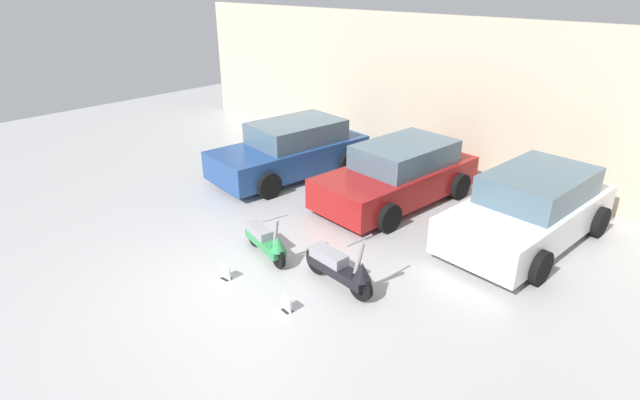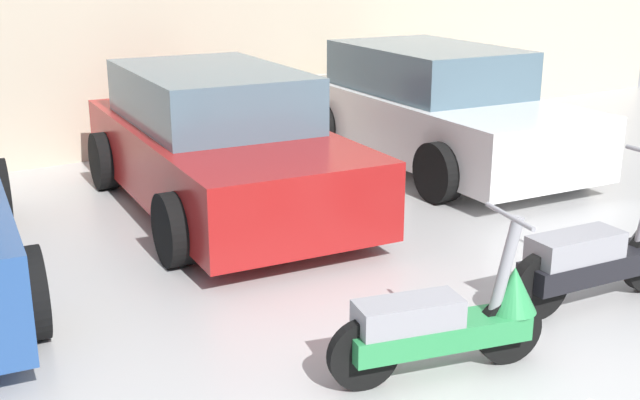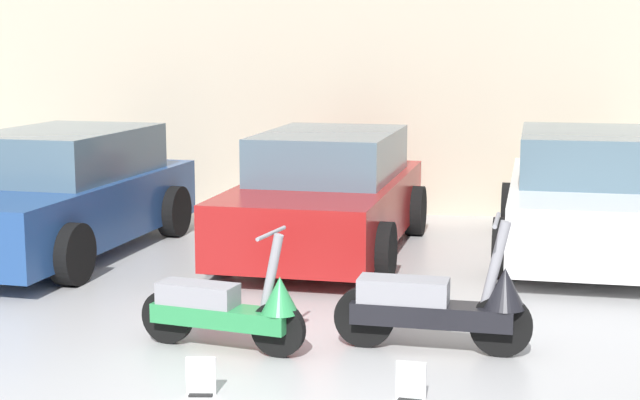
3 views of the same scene
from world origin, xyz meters
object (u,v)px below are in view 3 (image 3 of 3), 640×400
scooter_front_left (228,307)px  placard_near_left_scooter (201,378)px  car_rear_center (327,195)px  car_rear_right (588,197)px  car_rear_left (59,195)px  scooter_front_right (441,304)px  placard_near_right_scooter (411,383)px

scooter_front_left → placard_near_left_scooter: 0.98m
car_rear_center → car_rear_right: 2.90m
car_rear_left → car_rear_right: (5.86, 0.67, -0.00)m
car_rear_right → scooter_front_right: bearing=-18.0°
scooter_front_right → car_rear_center: car_rear_center is taller
placard_near_right_scooter → scooter_front_right: bearing=80.2°
scooter_front_left → car_rear_right: 5.05m
scooter_front_left → car_rear_right: car_rear_right is taller
car_rear_left → placard_near_right_scooter: size_ratio=16.24×
car_rear_left → placard_near_left_scooter: 5.01m
placard_near_right_scooter → car_rear_center: bearing=104.0°
scooter_front_left → car_rear_center: car_rear_center is taller
scooter_front_right → placard_near_right_scooter: scooter_front_right is taller
scooter_front_right → placard_near_right_scooter: bearing=-94.3°
car_rear_center → placard_near_left_scooter: bearing=2.2°
scooter_front_right → car_rear_right: (1.58, 3.72, 0.28)m
placard_near_right_scooter → scooter_front_left: bearing=148.8°
scooter_front_left → car_rear_left: size_ratio=0.32×
car_rear_left → car_rear_center: bearing=106.2°
car_rear_center → scooter_front_left: bearing=0.9°
scooter_front_right → car_rear_left: (-4.29, 3.05, 0.28)m
car_rear_center → car_rear_right: car_rear_right is taller
scooter_front_left → car_rear_right: size_ratio=0.33×
scooter_front_left → scooter_front_right: (1.62, 0.18, 0.04)m
car_rear_right → placard_near_right_scooter: bearing=-15.3°
car_rear_center → placard_near_right_scooter: 4.73m
scooter_front_left → placard_near_right_scooter: scooter_front_left is taller
car_rear_left → placard_near_right_scooter: bearing=52.3°
car_rear_left → car_rear_right: car_rear_left is taller
scooter_front_left → placard_near_right_scooter: size_ratio=5.22×
scooter_front_right → car_rear_center: (-1.32, 3.52, 0.27)m
car_rear_left → car_rear_center: (2.97, 0.47, -0.01)m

